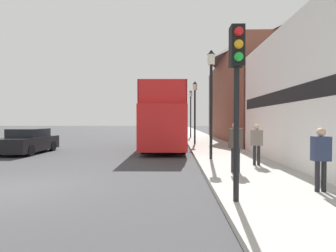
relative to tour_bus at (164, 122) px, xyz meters
name	(u,v)px	position (x,y,z in m)	size (l,w,h in m)	color
ground_plane	(133,138)	(-3.73, 10.07, -1.77)	(144.00, 144.00, 0.00)	#3D3D3F
sidewalk	(202,140)	(3.31, 7.07, -1.70)	(3.24, 108.00, 0.14)	#ADAAA3
brick_terrace_rear	(253,87)	(7.93, 6.65, 3.26)	(6.00, 16.39, 10.05)	brown
tour_bus	(164,122)	(0.00, 0.00, 0.00)	(2.72, 9.55, 3.97)	red
parked_car_ahead_of_bus	(173,133)	(0.58, 8.46, -1.11)	(1.85, 4.01, 1.42)	navy
parked_car_far_side	(28,142)	(-7.68, -3.02, -1.11)	(1.90, 4.01, 1.40)	black
pedestrian_nearest	(321,153)	(4.23, -11.36, -0.70)	(0.40, 0.22, 1.54)	#232328
pedestrian_second	(236,142)	(2.73, -9.02, -0.62)	(0.44, 0.24, 1.67)	#232328
pedestrian_third	(257,141)	(3.87, -7.59, -0.68)	(0.41, 0.23, 1.58)	#232328
traffic_signal	(237,73)	(2.02, -12.19, 1.08)	(0.28, 0.42, 3.70)	black
lamp_post_nearest	(211,84)	(2.34, -5.94, 1.73)	(0.35, 0.35, 4.89)	black
lamp_post_second	(195,101)	(2.21, 1.90, 1.60)	(0.35, 0.35, 4.68)	black
lamp_post_third	(191,105)	(2.37, 9.74, 1.76)	(0.35, 0.35, 4.93)	black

